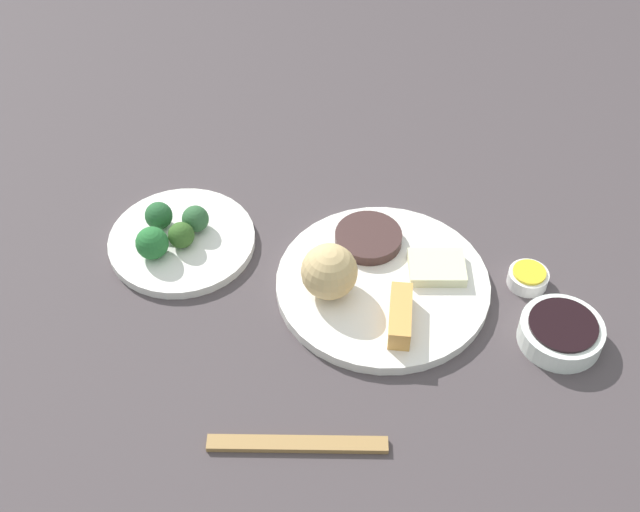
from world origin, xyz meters
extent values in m
cube|color=#453C3F|center=(0.00, 0.00, 0.01)|extent=(2.20, 2.20, 0.02)
cylinder|color=white|center=(0.00, 0.01, 0.03)|extent=(0.30, 0.30, 0.02)
sphere|color=tan|center=(-0.06, -0.04, 0.07)|extent=(0.08, 0.08, 0.08)
cube|color=gold|center=(0.05, -0.05, 0.05)|extent=(0.06, 0.10, 0.03)
cube|color=beige|center=(0.06, 0.06, 0.04)|extent=(0.10, 0.09, 0.02)
cylinder|color=#3F2927|center=(-0.05, 0.07, 0.04)|extent=(0.10, 0.10, 0.02)
cylinder|color=white|center=(-0.30, -0.05, 0.03)|extent=(0.21, 0.21, 0.01)
sphere|color=#25582E|center=(-0.34, -0.04, 0.05)|extent=(0.04, 0.04, 0.04)
sphere|color=#2E5C34|center=(-0.29, -0.02, 0.05)|extent=(0.04, 0.04, 0.04)
sphere|color=#345D24|center=(-0.29, -0.06, 0.05)|extent=(0.04, 0.04, 0.04)
sphere|color=#256B30|center=(-0.31, -0.10, 0.06)|extent=(0.05, 0.05, 0.05)
cylinder|color=white|center=(0.25, 0.03, 0.04)|extent=(0.11, 0.11, 0.03)
cylinder|color=black|center=(0.25, 0.03, 0.05)|extent=(0.09, 0.09, 0.00)
cylinder|color=white|center=(0.18, 0.11, 0.03)|extent=(0.06, 0.06, 0.02)
cylinder|color=gold|center=(0.18, 0.11, 0.04)|extent=(0.05, 0.05, 0.00)
cube|color=#A47A45|center=(0.01, -0.27, 0.02)|extent=(0.20, 0.11, 0.01)
camera|label=1|loc=(0.27, -0.72, 0.91)|focal=46.95mm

